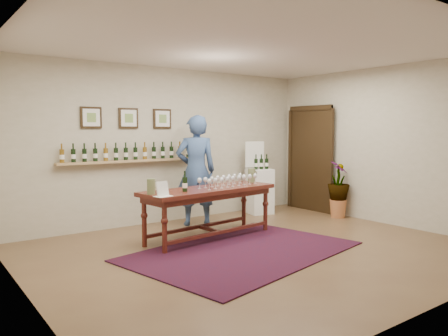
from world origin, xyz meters
TOP-DOWN VIEW (x-y plane):
  - ground at (0.00, 0.00)m, footprint 6.00×6.00m
  - room_shell at (2.11, 1.86)m, footprint 6.00×6.00m
  - rug at (-0.22, 0.06)m, footprint 3.43×2.63m
  - tasting_table at (-0.17, 0.96)m, footprint 2.29×0.95m
  - table_glasses at (0.15, 0.97)m, footprint 1.28×0.52m
  - table_bottles at (-0.69, 0.88)m, footprint 0.32×0.22m
  - pitcher_left at (-1.19, 0.89)m, footprint 0.16×0.16m
  - pitcher_right at (0.84, 1.14)m, footprint 0.17×0.17m
  - menu_card at (-1.16, 0.63)m, footprint 0.25×0.20m
  - display_pedestal at (1.81, 2.05)m, footprint 0.54×0.54m
  - pedestal_bottles at (1.81, 2.00)m, footprint 0.29×0.14m
  - info_sign at (1.82, 2.22)m, footprint 0.41×0.12m
  - potted_plant at (2.75, 0.83)m, footprint 0.69×0.69m
  - person at (0.20, 1.90)m, footprint 0.83×0.70m

SIDE VIEW (x-z plane):
  - ground at x=0.00m, z-range 0.00..0.00m
  - rug at x=-0.22m, z-range 0.00..0.02m
  - display_pedestal at x=1.81m, z-range 0.00..0.90m
  - potted_plant at x=2.75m, z-range 0.08..1.01m
  - tasting_table at x=-0.17m, z-range 0.28..1.07m
  - table_glasses at x=0.15m, z-range 0.79..0.96m
  - menu_card at x=-1.16m, z-range 0.79..0.99m
  - pitcher_left at x=-1.19m, z-range 0.79..1.01m
  - pitcher_right at x=0.84m, z-range 0.79..1.02m
  - table_bottles at x=-0.69m, z-range 0.79..1.11m
  - person at x=0.20m, z-range 0.00..1.94m
  - pedestal_bottles at x=1.81m, z-range 0.90..1.18m
  - room_shell at x=2.11m, z-range -1.88..4.12m
  - info_sign at x=1.82m, z-range 0.90..1.47m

